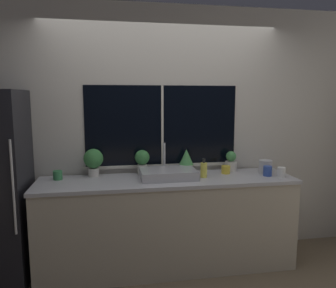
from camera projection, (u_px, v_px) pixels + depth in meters
ground_plane at (173, 282)px, 3.11m from camera, size 14.00×14.00×0.00m
wall_back at (162, 133)px, 3.57m from camera, size 8.00×0.09×2.70m
wall_right at (313, 124)px, 4.78m from camera, size 0.06×7.00×2.70m
counter at (168, 223)px, 3.34m from camera, size 2.57×0.63×0.93m
sink at (168, 173)px, 3.29m from camera, size 0.55×0.44×0.33m
potted_plant_far_left at (93, 160)px, 3.35m from camera, size 0.20×0.20×0.28m
potted_plant_center_left at (142, 160)px, 3.44m from camera, size 0.15×0.15×0.26m
potted_plant_center_right at (186, 160)px, 3.52m from camera, size 0.15×0.15×0.25m
potted_plant_far_right at (231, 162)px, 3.61m from camera, size 0.13×0.13×0.22m
soap_bottle at (204, 170)px, 3.31m from camera, size 0.07×0.07×0.19m
mug_blue at (268, 171)px, 3.38m from camera, size 0.09×0.09×0.10m
mug_yellow at (226, 170)px, 3.48m from camera, size 0.09×0.09×0.09m
mug_green at (58, 175)px, 3.22m from camera, size 0.09×0.09×0.09m
mug_white at (281, 172)px, 3.33m from camera, size 0.08×0.08×0.10m
kettle at (265, 166)px, 3.52m from camera, size 0.14×0.14×0.15m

